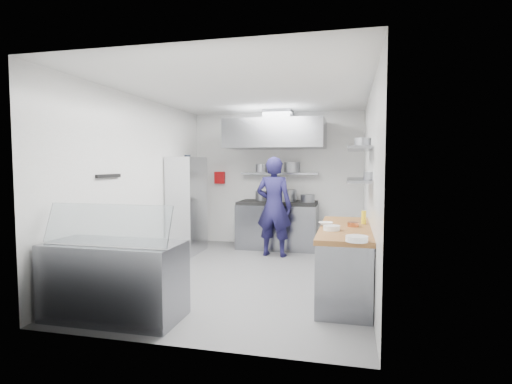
% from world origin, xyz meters
% --- Properties ---
extents(floor, '(5.00, 5.00, 0.00)m').
position_xyz_m(floor, '(0.00, 0.00, 0.00)').
color(floor, '#505053').
rests_on(floor, ground).
extents(ceiling, '(5.00, 5.00, 0.00)m').
position_xyz_m(ceiling, '(0.00, 0.00, 2.80)').
color(ceiling, silver).
rests_on(ceiling, wall_back).
extents(wall_back, '(3.60, 2.80, 0.02)m').
position_xyz_m(wall_back, '(0.00, 2.50, 1.40)').
color(wall_back, white).
rests_on(wall_back, floor).
extents(wall_front, '(3.60, 2.80, 0.02)m').
position_xyz_m(wall_front, '(0.00, -2.50, 1.40)').
color(wall_front, white).
rests_on(wall_front, floor).
extents(wall_left, '(2.80, 5.00, 0.02)m').
position_xyz_m(wall_left, '(-1.80, 0.00, 1.40)').
color(wall_left, white).
rests_on(wall_left, floor).
extents(wall_right, '(2.80, 5.00, 0.02)m').
position_xyz_m(wall_right, '(1.80, 0.00, 1.40)').
color(wall_right, white).
rests_on(wall_right, floor).
extents(gas_range, '(1.60, 0.80, 0.90)m').
position_xyz_m(gas_range, '(0.10, 2.10, 0.45)').
color(gas_range, gray).
rests_on(gas_range, floor).
extents(cooktop, '(1.57, 0.78, 0.06)m').
position_xyz_m(cooktop, '(0.10, 2.10, 0.93)').
color(cooktop, black).
rests_on(cooktop, gas_range).
extents(stock_pot_left, '(0.28, 0.28, 0.20)m').
position_xyz_m(stock_pot_left, '(-0.27, 2.27, 1.06)').
color(stock_pot_left, slate).
rests_on(stock_pot_left, cooktop).
extents(stock_pot_mid, '(0.36, 0.36, 0.24)m').
position_xyz_m(stock_pot_mid, '(0.30, 2.16, 1.08)').
color(stock_pot_mid, slate).
rests_on(stock_pot_mid, cooktop).
extents(stock_pot_right, '(0.28, 0.28, 0.16)m').
position_xyz_m(stock_pot_right, '(0.72, 1.99, 1.04)').
color(stock_pot_right, slate).
rests_on(stock_pot_right, cooktop).
extents(over_range_shelf, '(1.60, 0.30, 0.04)m').
position_xyz_m(over_range_shelf, '(0.10, 2.34, 1.52)').
color(over_range_shelf, gray).
rests_on(over_range_shelf, wall_back).
extents(shelf_pot_a, '(0.24, 0.24, 0.18)m').
position_xyz_m(shelf_pot_a, '(-0.26, 2.19, 1.63)').
color(shelf_pot_a, slate).
rests_on(shelf_pot_a, over_range_shelf).
extents(shelf_pot_b, '(0.33, 0.33, 0.22)m').
position_xyz_m(shelf_pot_b, '(0.34, 2.43, 1.65)').
color(shelf_pot_b, slate).
rests_on(shelf_pot_b, over_range_shelf).
extents(extractor_hood, '(1.90, 1.15, 0.55)m').
position_xyz_m(extractor_hood, '(0.10, 1.93, 2.30)').
color(extractor_hood, gray).
rests_on(extractor_hood, wall_back).
extents(hood_duct, '(0.55, 0.55, 0.24)m').
position_xyz_m(hood_duct, '(0.10, 2.15, 2.68)').
color(hood_duct, slate).
rests_on(hood_duct, extractor_hood).
extents(red_firebox, '(0.22, 0.10, 0.26)m').
position_xyz_m(red_firebox, '(-1.25, 2.44, 1.42)').
color(red_firebox, '#AB0D10').
rests_on(red_firebox, wall_back).
extents(chef, '(0.72, 0.52, 1.85)m').
position_xyz_m(chef, '(0.16, 1.39, 0.93)').
color(chef, '#17143D').
rests_on(chef, floor).
extents(wire_rack, '(0.50, 0.90, 1.85)m').
position_xyz_m(wire_rack, '(-1.53, 1.28, 0.93)').
color(wire_rack, silver).
rests_on(wire_rack, floor).
extents(rack_bin_a, '(0.17, 0.22, 0.20)m').
position_xyz_m(rack_bin_a, '(-1.53, 1.04, 0.80)').
color(rack_bin_a, white).
rests_on(rack_bin_a, wire_rack).
extents(rack_bin_b, '(0.15, 0.20, 0.18)m').
position_xyz_m(rack_bin_b, '(-1.53, 1.33, 1.30)').
color(rack_bin_b, yellow).
rests_on(rack_bin_b, wire_rack).
extents(rack_jar, '(0.12, 0.12, 0.18)m').
position_xyz_m(rack_jar, '(-1.48, 1.21, 1.80)').
color(rack_jar, black).
rests_on(rack_jar, wire_rack).
extents(knife_strip, '(0.04, 0.55, 0.05)m').
position_xyz_m(knife_strip, '(-1.78, -0.90, 1.55)').
color(knife_strip, black).
rests_on(knife_strip, wall_left).
extents(prep_counter_base, '(0.62, 2.00, 0.84)m').
position_xyz_m(prep_counter_base, '(1.48, -0.60, 0.42)').
color(prep_counter_base, gray).
rests_on(prep_counter_base, floor).
extents(prep_counter_top, '(0.65, 2.04, 0.06)m').
position_xyz_m(prep_counter_top, '(1.48, -0.60, 0.87)').
color(prep_counter_top, '#955C2C').
rests_on(prep_counter_top, prep_counter_base).
extents(plate_stack_a, '(0.23, 0.23, 0.06)m').
position_xyz_m(plate_stack_a, '(1.61, -1.58, 0.93)').
color(plate_stack_a, white).
rests_on(plate_stack_a, prep_counter_top).
extents(plate_stack_b, '(0.21, 0.21, 0.06)m').
position_xyz_m(plate_stack_b, '(1.32, -0.91, 0.93)').
color(plate_stack_b, white).
rests_on(plate_stack_b, prep_counter_top).
extents(copper_pan, '(0.15, 0.15, 0.06)m').
position_xyz_m(copper_pan, '(1.58, -0.56, 0.93)').
color(copper_pan, '#B96034').
rests_on(copper_pan, prep_counter_top).
extents(squeeze_bottle, '(0.06, 0.06, 0.18)m').
position_xyz_m(squeeze_bottle, '(1.72, -0.27, 0.99)').
color(squeeze_bottle, yellow).
rests_on(squeeze_bottle, prep_counter_top).
extents(mixing_bowl, '(0.21, 0.21, 0.05)m').
position_xyz_m(mixing_bowl, '(1.22, -0.55, 0.92)').
color(mixing_bowl, white).
rests_on(mixing_bowl, prep_counter_top).
extents(wall_shelf_lower, '(0.30, 1.30, 0.04)m').
position_xyz_m(wall_shelf_lower, '(1.64, -0.30, 1.50)').
color(wall_shelf_lower, gray).
rests_on(wall_shelf_lower, wall_right).
extents(wall_shelf_upper, '(0.30, 1.30, 0.04)m').
position_xyz_m(wall_shelf_upper, '(1.64, -0.30, 1.92)').
color(wall_shelf_upper, gray).
rests_on(wall_shelf_upper, wall_right).
extents(shelf_pot_c, '(0.20, 0.20, 0.10)m').
position_xyz_m(shelf_pot_c, '(1.79, -0.70, 1.57)').
color(shelf_pot_c, slate).
rests_on(shelf_pot_c, wall_shelf_lower).
extents(shelf_pot_d, '(0.25, 0.25, 0.14)m').
position_xyz_m(shelf_pot_d, '(1.71, -0.06, 2.01)').
color(shelf_pot_d, slate).
rests_on(shelf_pot_d, wall_shelf_upper).
extents(display_case, '(1.50, 0.70, 0.85)m').
position_xyz_m(display_case, '(-1.00, -2.00, 0.42)').
color(display_case, gray).
rests_on(display_case, floor).
extents(display_glass, '(1.47, 0.19, 0.42)m').
position_xyz_m(display_glass, '(-1.00, -2.12, 1.07)').
color(display_glass, silver).
rests_on(display_glass, display_case).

